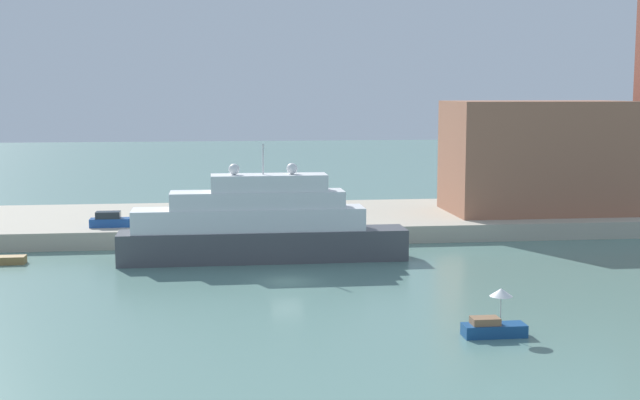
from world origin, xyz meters
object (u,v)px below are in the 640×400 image
Objects in this scene: harbor_building at (538,157)px; parked_car at (110,220)px; large_yacht at (259,227)px; mooring_bollard at (271,224)px; work_barge at (0,260)px; person_figure at (160,218)px; small_motorboat at (494,323)px.

parked_car is at bearing -173.51° from harbor_building.
large_yacht is 33.70× the size of mooring_bollard.
work_barge is at bearing -164.78° from mooring_bollard.
work_barge is (-23.27, 1.31, -2.81)m from large_yacht.
large_yacht is 14.57m from person_figure.
large_yacht reaches higher than person_figure.
harbor_building is (55.68, 14.62, 7.70)m from work_barge.
harbor_building is (18.98, 42.20, 7.18)m from small_motorboat.
parked_car is at bearing -176.17° from person_figure.
person_figure is at bearing 35.14° from work_barge.
large_yacht is 36.44m from harbor_building.
work_barge is 25.88m from mooring_bollard.
small_motorboat is 0.89× the size of work_barge.
small_motorboat reaches higher than mooring_bollard.
work_barge is 1.12× the size of parked_car.
work_barge is at bearing 176.79° from large_yacht.
mooring_bollard is at bearing -8.74° from parked_car.
person_figure is (-9.63, 10.91, -0.65)m from large_yacht.
harbor_building is at bearing 26.17° from large_yacht.
parked_car is 5.19× the size of mooring_bollard.
small_motorboat is at bearing -36.93° from work_barge.
mooring_bollard is (-11.79, 34.36, 1.29)m from small_motorboat.
large_yacht is 23.48m from work_barge.
parked_car is 2.53× the size of person_figure.
mooring_bollard is (-30.77, -7.84, -5.89)m from harbor_building.
person_figure is (13.65, 9.61, 2.16)m from work_barge.
harbor_building reaches higher than parked_car.
harbor_building is 42.69m from person_figure.
person_figure is (-23.05, 37.19, 1.64)m from small_motorboat.
small_motorboat is at bearing -58.21° from person_figure.
harbor_building is at bearing 6.80° from person_figure.
large_yacht is 18.05m from parked_car.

